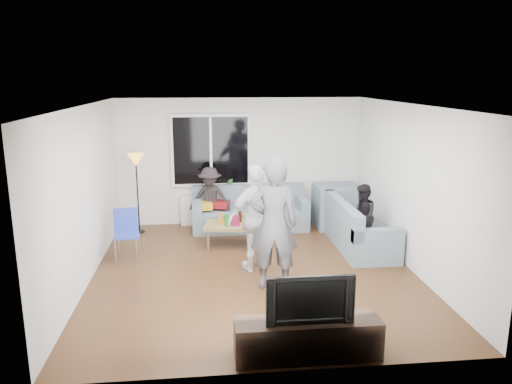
{
  "coord_description": "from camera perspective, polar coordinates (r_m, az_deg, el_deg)",
  "views": [
    {
      "loc": [
        -0.74,
        -7.29,
        3.0
      ],
      "look_at": [
        0.1,
        0.6,
        1.15
      ],
      "focal_mm": 34.62,
      "sensor_mm": 36.0,
      "label": 1
    }
  ],
  "objects": [
    {
      "name": "vase",
      "position": [
        10.18,
        -6.19,
        -0.0
      ],
      "size": [
        0.17,
        0.17,
        0.17
      ],
      "primitive_type": "imported",
      "rotation": [
        0.0,
        0.0,
        -0.1
      ],
      "color": "white",
      "rests_on": "radiator"
    },
    {
      "name": "sofa_corner",
      "position": [
        10.26,
        9.21,
        -1.59
      ],
      "size": [
        0.85,
        0.85,
        0.85
      ],
      "primitive_type": "cube",
      "color": "slate",
      "rests_on": "floor"
    },
    {
      "name": "bottle_e",
      "position": [
        9.08,
        -0.07,
        -2.78
      ],
      "size": [
        0.07,
        0.07,
        0.22
      ],
      "primitive_type": "cylinder",
      "color": "black",
      "rests_on": "coffee_table"
    },
    {
      "name": "side_chair",
      "position": [
        8.52,
        -14.68,
        -4.89
      ],
      "size": [
        0.46,
        0.46,
        0.86
      ],
      "primitive_type": null,
      "rotation": [
        0.0,
        0.0,
        0.17
      ],
      "color": "#293EB3",
      "rests_on": "floor"
    },
    {
      "name": "cushion_red",
      "position": [
        9.94,
        -4.2,
        -1.41
      ],
      "size": [
        0.43,
        0.39,
        0.13
      ],
      "primitive_type": "cube",
      "rotation": [
        0.0,
        0.0,
        -0.28
      ],
      "color": "maroon",
      "rests_on": "sofa_back_section"
    },
    {
      "name": "sofa_back_section",
      "position": [
        9.94,
        -0.69,
        -1.89
      ],
      "size": [
        2.3,
        0.85,
        0.85
      ],
      "primitive_type": null,
      "color": "slate",
      "rests_on": "floor"
    },
    {
      "name": "wall_left",
      "position": [
        7.7,
        -19.28,
        -0.39
      ],
      "size": [
        0.04,
        5.5,
        2.6
      ],
      "primitive_type": "cube",
      "color": "silver",
      "rests_on": "ground"
    },
    {
      "name": "coffee_table",
      "position": [
        9.04,
        -2.39,
        -4.93
      ],
      "size": [
        1.18,
        0.75,
        0.4
      ],
      "primitive_type": "cube",
      "rotation": [
        0.0,
        0.0,
        -0.15
      ],
      "color": "olive",
      "rests_on": "floor"
    },
    {
      "name": "spectator_right",
      "position": [
        8.95,
        12.14,
        -2.82
      ],
      "size": [
        0.55,
        0.65,
        1.17
      ],
      "primitive_type": "imported",
      "rotation": [
        0.0,
        0.0,
        -1.77
      ],
      "color": "black",
      "rests_on": "floor"
    },
    {
      "name": "pitcher",
      "position": [
        8.88,
        -2.45,
        -3.33
      ],
      "size": [
        0.17,
        0.17,
        0.17
      ],
      "primitive_type": "cylinder",
      "color": "maroon",
      "rests_on": "coffee_table"
    },
    {
      "name": "bottle_a",
      "position": [
        9.0,
        -4.13,
        -3.02
      ],
      "size": [
        0.07,
        0.07,
        0.21
      ],
      "primitive_type": "cylinder",
      "color": "orange",
      "rests_on": "coffee_table"
    },
    {
      "name": "bottle_d",
      "position": [
        8.91,
        -1.0,
        -3.07
      ],
      "size": [
        0.07,
        0.07,
        0.23
      ],
      "primitive_type": "cylinder",
      "color": "orange",
      "rests_on": "coffee_table"
    },
    {
      "name": "floor",
      "position": [
        7.93,
        -0.26,
        -9.27
      ],
      "size": [
        5.0,
        5.5,
        0.04
      ],
      "primitive_type": "cube",
      "color": "#56351C",
      "rests_on": "ground"
    },
    {
      "name": "window_glass",
      "position": [
        10.05,
        -5.23,
        4.77
      ],
      "size": [
        1.5,
        0.02,
        1.35
      ],
      "primitive_type": "cube",
      "color": "black",
      "rests_on": "window_frame"
    },
    {
      "name": "bottle_b",
      "position": [
        8.84,
        -3.44,
        -3.3
      ],
      "size": [
        0.08,
        0.08,
        0.21
      ],
      "primitive_type": "cylinder",
      "color": "#1B7F17",
      "rests_on": "coffee_table"
    },
    {
      "name": "ceiling",
      "position": [
        7.34,
        -0.29,
        10.15
      ],
      "size": [
        5.0,
        5.5,
        0.04
      ],
      "primitive_type": "cube",
      "color": "white",
      "rests_on": "ground"
    },
    {
      "name": "wall_back",
      "position": [
        10.23,
        -1.85,
        3.55
      ],
      "size": [
        5.0,
        0.04,
        2.6
      ],
      "primitive_type": "cube",
      "color": "silver",
      "rests_on": "ground"
    },
    {
      "name": "window_mullion",
      "position": [
        10.04,
        -5.23,
        4.76
      ],
      "size": [
        0.05,
        0.03,
        1.35
      ],
      "primitive_type": "cube",
      "color": "white",
      "rests_on": "window_frame"
    },
    {
      "name": "bottle_c",
      "position": [
        9.09,
        -1.85,
        -2.86
      ],
      "size": [
        0.07,
        0.07,
        0.2
      ],
      "primitive_type": "cylinder",
      "color": "black",
      "rests_on": "coffee_table"
    },
    {
      "name": "window_frame",
      "position": [
        10.09,
        -5.23,
        4.81
      ],
      "size": [
        1.62,
        0.06,
        1.47
      ],
      "primitive_type": "cube",
      "color": "white",
      "rests_on": "wall_back"
    },
    {
      "name": "sofa_right_section",
      "position": [
        9.07,
        11.94,
        -3.67
      ],
      "size": [
        2.0,
        0.85,
        0.85
      ],
      "primitive_type": null,
      "rotation": [
        0.0,
        0.0,
        1.57
      ],
      "color": "slate",
      "rests_on": "floor"
    },
    {
      "name": "floor_lamp",
      "position": [
        9.9,
        -13.52,
        -0.2
      ],
      "size": [
        0.32,
        0.32,
        1.56
      ],
      "primitive_type": null,
      "color": "#F4A02E",
      "rests_on": "floor"
    },
    {
      "name": "television",
      "position": [
        5.42,
        6.11,
        -11.93
      ],
      "size": [
        0.95,
        0.12,
        0.55
      ],
      "primitive_type": "imported",
      "color": "black",
      "rests_on": "tv_console"
    },
    {
      "name": "spectator_back",
      "position": [
        9.88,
        -5.33,
        -0.78
      ],
      "size": [
        0.91,
        0.65,
        1.27
      ],
      "primitive_type": "imported",
      "rotation": [
        0.0,
        0.0,
        -0.23
      ],
      "color": "black",
      "rests_on": "floor"
    },
    {
      "name": "tv_console",
      "position": [
        5.65,
        5.98,
        -16.47
      ],
      "size": [
        1.6,
        0.4,
        0.44
      ],
      "primitive_type": "cube",
      "color": "#36251B",
      "rests_on": "floor"
    },
    {
      "name": "wall_right",
      "position": [
        8.17,
        17.6,
        0.48
      ],
      "size": [
        0.04,
        5.5,
        2.6
      ],
      "primitive_type": "cube",
      "color": "silver",
      "rests_on": "ground"
    },
    {
      "name": "potted_plant",
      "position": [
        10.17,
        -3.19,
        0.6
      ],
      "size": [
        0.22,
        0.19,
        0.36
      ],
      "primitive_type": "imported",
      "rotation": [
        0.0,
        0.0,
        0.15
      ],
      "color": "#245A24",
      "rests_on": "radiator"
    },
    {
      "name": "player_right",
      "position": [
        7.73,
        0.13,
        -3.06
      ],
      "size": [
        1.07,
        0.7,
        1.69
      ],
      "primitive_type": "imported",
      "rotation": [
        0.0,
        0.0,
        3.46
      ],
      "color": "silver",
      "rests_on": "floor"
    },
    {
      "name": "player_left",
      "position": [
        7.03,
        2.04,
        -3.77
      ],
      "size": [
        0.74,
        0.52,
        1.92
      ],
      "primitive_type": "imported",
      "rotation": [
        0.0,
        0.0,
        3.05
      ],
      "color": "#45454A",
      "rests_on": "floor"
    },
    {
      "name": "cushion_yellow",
      "position": [
        9.86,
        -6.26,
        -1.58
      ],
      "size": [
        0.42,
        0.37,
        0.14
      ],
      "primitive_type": "cube",
      "rotation": [
        0.0,
        0.0,
        0.15
      ],
      "color": "gold",
      "rests_on": "sofa_back_section"
    },
    {
      "name": "wall_front",
      "position": [
        4.89,
        3.04,
        -7.26
      ],
      "size": [
        5.0,
        0.04,
        2.6
      ],
      "primitive_type": "cube",
      "color": "silver",
      "rests_on": "ground"
    },
    {
      "name": "radiator",
      "position": [
        10.3,
        -5.09,
        -2.07
      ],
      "size": [
        1.3,
        0.12,
        0.62
      ],
      "primitive_type": "cube",
      "color": "silver",
      "rests_on": "floor"
    }
  ]
}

